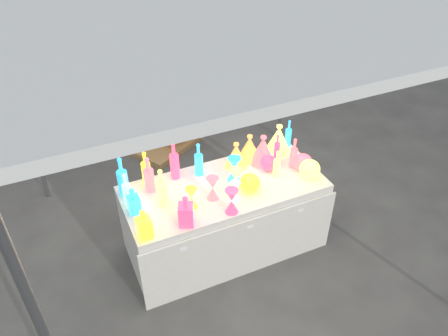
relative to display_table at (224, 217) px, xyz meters
name	(u,v)px	position (x,y,z in m)	size (l,w,h in m)	color
ground	(224,244)	(0.00, 0.01, -0.37)	(80.00, 80.00, 0.00)	#5C5A55
display_table	(224,217)	(0.00, 0.00, 0.00)	(1.84, 0.83, 0.75)	silver
cardboard_box_closed	(177,127)	(0.22, 1.99, -0.17)	(0.55, 0.40, 0.40)	tan
cardboard_box_flat	(165,145)	(0.01, 1.90, -0.34)	(0.80, 0.57, 0.07)	tan
bottle_0	(146,167)	(-0.60, 0.36, 0.54)	(0.08, 0.08, 0.32)	red
bottle_1	(122,177)	(-0.83, 0.26, 0.57)	(0.09, 0.09, 0.39)	#188827
bottle_2	(174,160)	(-0.35, 0.31, 0.57)	(0.08, 0.08, 0.39)	#D24316
bottle_3	(149,174)	(-0.61, 0.23, 0.55)	(0.09, 0.09, 0.35)	#2421C1
bottle_4	(162,188)	(-0.57, 0.00, 0.56)	(0.09, 0.09, 0.37)	#146381
bottle_5	(126,189)	(-0.83, 0.13, 0.53)	(0.07, 0.07, 0.32)	#DB2B7B
bottle_6	(149,174)	(-0.60, 0.28, 0.51)	(0.07, 0.07, 0.27)	red
bottle_7	(199,159)	(-0.14, 0.26, 0.54)	(0.08, 0.08, 0.34)	#188827
decanter_0	(144,224)	(-0.81, -0.30, 0.51)	(0.11, 0.11, 0.27)	red
decanter_1	(186,211)	(-0.47, -0.30, 0.52)	(0.12, 0.12, 0.28)	#D24316
decanter_2	(133,200)	(-0.81, 0.01, 0.50)	(0.10, 0.10, 0.25)	#188827
hourglass_0	(232,201)	(-0.08, -0.32, 0.49)	(0.12, 0.12, 0.23)	#D24316
hourglass_1	(213,188)	(-0.15, -0.10, 0.48)	(0.11, 0.11, 0.21)	#2421C1
hourglass_2	(236,180)	(0.07, -0.08, 0.49)	(0.11, 0.11, 0.22)	#146381
hourglass_3	(235,191)	(0.01, -0.20, 0.47)	(0.09, 0.09, 0.19)	#DB2B7B
hourglass_4	(192,198)	(-0.36, -0.13, 0.47)	(0.10, 0.10, 0.19)	red
hourglass_5	(234,169)	(0.12, 0.05, 0.50)	(0.12, 0.12, 0.24)	#188827
globe_0	(250,184)	(0.18, -0.14, 0.45)	(0.18, 0.18, 0.15)	red
globe_1	(310,170)	(0.77, -0.18, 0.45)	(0.19, 0.19, 0.15)	#146381
globe_2	(268,164)	(0.48, 0.07, 0.44)	(0.16, 0.16, 0.13)	#D24316
globe_3	(303,163)	(0.77, -0.06, 0.45)	(0.18, 0.18, 0.14)	#2421C1
lampshade_0	(236,155)	(0.23, 0.24, 0.50)	(0.22, 0.22, 0.26)	yellow
lampshade_1	(249,147)	(0.39, 0.29, 0.51)	(0.22, 0.22, 0.26)	yellow
lampshade_2	(263,149)	(0.48, 0.19, 0.52)	(0.25, 0.25, 0.29)	#2421C1
lampshade_3	(278,139)	(0.71, 0.29, 0.52)	(0.25, 0.25, 0.30)	#146381
bottle_8	(288,133)	(0.86, 0.35, 0.52)	(0.06, 0.06, 0.29)	#188827
bottle_9	(277,146)	(0.64, 0.20, 0.51)	(0.06, 0.06, 0.26)	#D24316
bottle_10	(294,153)	(0.71, 0.01, 0.53)	(0.07, 0.07, 0.31)	#2421C1
bottle_11	(277,164)	(0.50, -0.05, 0.51)	(0.06, 0.06, 0.27)	#146381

